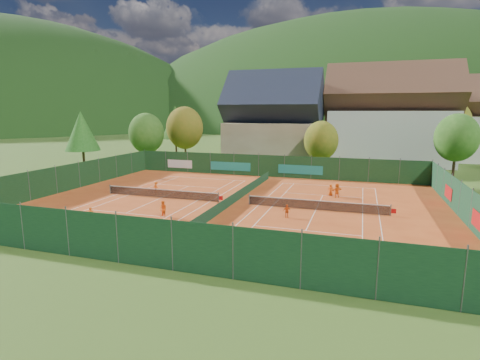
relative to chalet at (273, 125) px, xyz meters
name	(u,v)px	position (x,y,z in m)	size (l,w,h in m)	color
ground	(234,204)	(3.00, -30.00, -6.64)	(600.00, 600.00, 0.00)	#37581B
clay_pad	(234,203)	(3.00, -30.00, -6.62)	(40.00, 32.00, 0.01)	#BB481B
court_markings_left	(162,198)	(-5.00, -30.00, -6.61)	(11.03, 23.83, 0.00)	white
court_markings_right	(316,210)	(11.00, -30.00, -6.61)	(11.03, 23.83, 0.00)	white
tennis_net_left	(163,193)	(-4.85, -30.00, -6.12)	(13.30, 0.10, 1.02)	#59595B
tennis_net_right	(318,205)	(11.15, -30.00, -6.12)	(13.30, 0.10, 1.02)	#59595B
court_divider	(234,198)	(3.00, -30.00, -6.12)	(0.03, 28.80, 1.00)	#153B23
fence_north	(268,166)	(2.54, -14.01, -5.16)	(40.00, 0.10, 3.00)	#163D1D
fence_south	(144,242)	(3.00, -46.00, -5.12)	(40.00, 0.04, 3.00)	#14381E
fence_west	(68,178)	(-17.00, -30.00, -5.12)	(0.04, 32.00, 3.00)	#153A1B
fence_east	(465,204)	(23.00, -29.95, -5.14)	(0.09, 32.00, 3.00)	#143921
chalet	(273,125)	(0.00, 0.00, 0.00)	(16.20, 12.00, 16.00)	beige
hotel_block_a	(389,120)	(19.00, 6.00, 0.76)	(21.60, 11.00, 17.25)	silver
hotel_block_b	(469,124)	(33.00, 14.00, -0.01)	(17.28, 10.00, 15.50)	silver
tree_west_front	(146,133)	(-19.00, -10.00, -1.23)	(5.72, 5.72, 8.69)	#422917
tree_west_mid	(185,128)	(-15.00, -4.00, -0.56)	(6.44, 6.44, 9.78)	#4A351A
tree_west_back	(175,122)	(-21.00, 4.00, 0.11)	(5.60, 5.60, 10.00)	#422517
tree_center	(321,141)	(9.00, -8.00, -1.91)	(5.01, 5.01, 7.60)	#412E17
tree_east_front	(457,138)	(27.00, -6.00, -1.23)	(5.72, 5.72, 8.69)	#492D1A
tree_west_side	(82,131)	(-25.00, -18.00, -0.56)	(5.04, 5.04, 9.00)	#492F1A
tree_east_back	(449,124)	(29.00, 10.00, 0.12)	(7.15, 7.15, 10.86)	#4A2D1A
mountain_backdrop	(385,184)	(31.54, 203.48, -46.26)	(820.00, 530.00, 242.00)	black
ball_hopper	(342,254)	(13.91, -41.83, -6.07)	(0.34, 0.34, 0.80)	slate
loose_ball_0	(132,217)	(-3.68, -37.37, -6.59)	(0.07, 0.07, 0.07)	#CCD833
loose_ball_1	(224,233)	(5.27, -38.83, -6.59)	(0.07, 0.07, 0.07)	#CCD833
player_left_near	(91,215)	(-5.83, -39.86, -5.95)	(0.49, 0.32, 1.34)	#D45812
player_left_mid	(163,209)	(-1.17, -36.48, -5.90)	(0.70, 0.55, 1.44)	orange
player_left_far	(156,187)	(-6.87, -27.95, -5.99)	(0.81, 0.47, 1.26)	#E65C14
player_right_near	(287,211)	(8.94, -33.39, -6.03)	(0.69, 0.29, 1.18)	#D95213
player_right_far_a	(331,190)	(11.78, -23.49, -6.00)	(0.61, 0.40, 1.25)	#E65B14
player_right_far_b	(337,190)	(12.49, -24.23, -5.86)	(1.42, 0.45, 1.53)	orange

